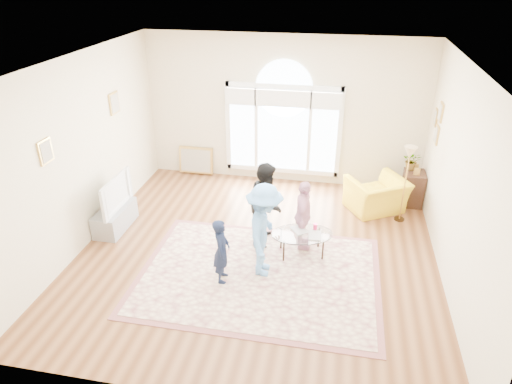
% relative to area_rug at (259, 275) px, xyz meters
% --- Properties ---
extents(ground, '(6.00, 6.00, 0.00)m').
position_rel_area_rug_xyz_m(ground, '(-0.15, 0.62, -0.01)').
color(ground, '#573118').
rests_on(ground, ground).
extents(room_shell, '(6.00, 6.00, 6.00)m').
position_rel_area_rug_xyz_m(room_shell, '(-0.14, 3.45, 1.56)').
color(room_shell, beige).
rests_on(room_shell, ground).
extents(area_rug, '(3.60, 2.60, 0.02)m').
position_rel_area_rug_xyz_m(area_rug, '(0.00, 0.00, 0.00)').
color(area_rug, beige).
rests_on(area_rug, ground).
extents(rug_border, '(3.80, 2.80, 0.01)m').
position_rel_area_rug_xyz_m(rug_border, '(0.00, -0.00, -0.00)').
color(rug_border, '#8A4F4E').
rests_on(rug_border, ground).
extents(tv_console, '(0.45, 1.00, 0.42)m').
position_rel_area_rug_xyz_m(tv_console, '(-2.90, 0.92, 0.20)').
color(tv_console, gray).
rests_on(tv_console, ground).
extents(television, '(0.17, 1.08, 0.62)m').
position_rel_area_rug_xyz_m(television, '(-2.89, 0.92, 0.72)').
color(television, black).
rests_on(television, tv_console).
extents(coffee_table, '(1.16, 0.90, 0.54)m').
position_rel_area_rug_xyz_m(coffee_table, '(0.60, 0.71, 0.39)').
color(coffee_table, silver).
rests_on(coffee_table, ground).
extents(armchair, '(1.36, 1.32, 0.68)m').
position_rel_area_rug_xyz_m(armchair, '(1.89, 2.54, 0.33)').
color(armchair, yellow).
rests_on(armchair, ground).
extents(side_cabinet, '(0.40, 0.50, 0.70)m').
position_rel_area_rug_xyz_m(side_cabinet, '(2.63, 2.96, 0.34)').
color(side_cabinet, black).
rests_on(side_cabinet, ground).
extents(floor_lamp, '(0.29, 0.29, 1.51)m').
position_rel_area_rug_xyz_m(floor_lamp, '(2.35, 2.25, 1.27)').
color(floor_lamp, black).
rests_on(floor_lamp, ground).
extents(plant_pedestal, '(0.20, 0.20, 0.70)m').
position_rel_area_rug_xyz_m(plant_pedestal, '(2.55, 3.12, 0.34)').
color(plant_pedestal, white).
rests_on(plant_pedestal, ground).
extents(potted_plant, '(0.39, 0.35, 0.39)m').
position_rel_area_rug_xyz_m(potted_plant, '(2.55, 3.12, 0.88)').
color(potted_plant, '#33722D').
rests_on(potted_plant, plant_pedestal).
extents(leaning_picture, '(0.80, 0.14, 0.62)m').
position_rel_area_rug_xyz_m(leaning_picture, '(-2.15, 3.52, -0.01)').
color(leaning_picture, tan).
rests_on(leaning_picture, ground).
extents(child_navy, '(0.31, 0.42, 1.06)m').
position_rel_area_rug_xyz_m(child_navy, '(-0.54, -0.22, 0.54)').
color(child_navy, '#121B35').
rests_on(child_navy, area_rug).
extents(child_black, '(0.60, 0.75, 1.47)m').
position_rel_area_rug_xyz_m(child_black, '(-0.06, 1.05, 0.75)').
color(child_black, black).
rests_on(child_black, area_rug).
extents(child_pink, '(0.36, 0.75, 1.25)m').
position_rel_area_rug_xyz_m(child_pink, '(0.59, 0.93, 0.64)').
color(child_pink, '#E6A0BA').
rests_on(child_pink, area_rug).
extents(child_blue, '(0.60, 1.01, 1.54)m').
position_rel_area_rug_xyz_m(child_blue, '(0.06, 0.10, 0.78)').
color(child_blue, '#5D99E0').
rests_on(child_blue, area_rug).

